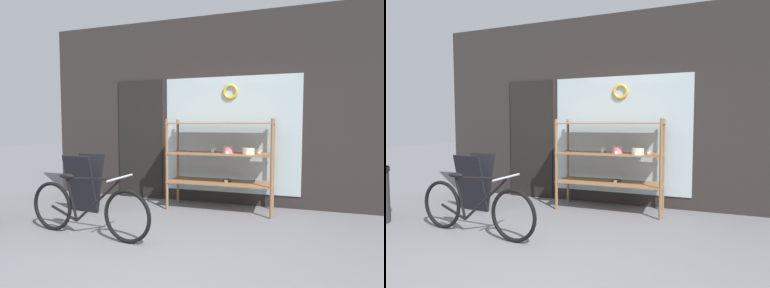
% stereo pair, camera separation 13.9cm
% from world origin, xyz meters
% --- Properties ---
extents(ground_plane, '(30.00, 30.00, 0.00)m').
position_xyz_m(ground_plane, '(0.00, 0.00, 0.00)').
color(ground_plane, slate).
extents(storefront_facade, '(6.30, 0.13, 3.11)m').
position_xyz_m(storefront_facade, '(-0.04, 2.68, 1.52)').
color(storefront_facade, '#2D2826').
rests_on(storefront_facade, ground_plane).
extents(display_case, '(1.61, 0.54, 1.41)m').
position_xyz_m(display_case, '(0.14, 2.27, 0.85)').
color(display_case, '#8E6642').
rests_on(display_case, ground_plane).
extents(bicycle, '(1.71, 0.46, 0.74)m').
position_xyz_m(bicycle, '(-1.16, 0.71, 0.33)').
color(bicycle, black).
rests_on(bicycle, ground_plane).
extents(sandwich_board, '(0.51, 0.41, 0.86)m').
position_xyz_m(sandwich_board, '(-1.83, 1.56, 0.44)').
color(sandwich_board, black).
rests_on(sandwich_board, ground_plane).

